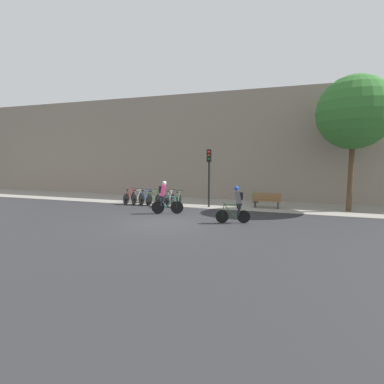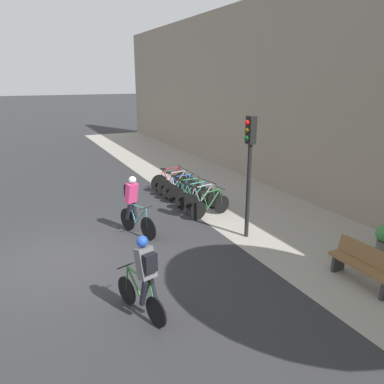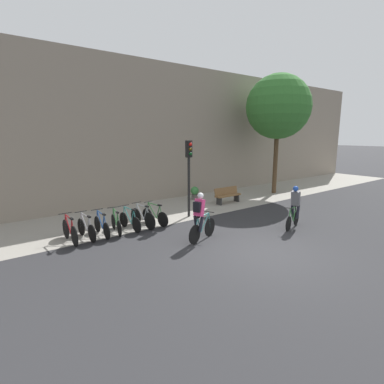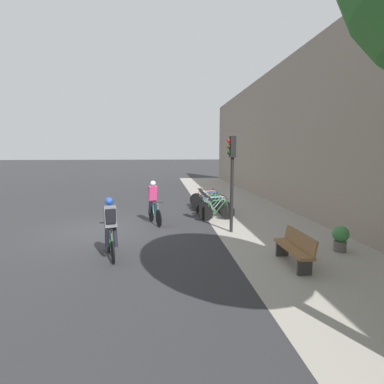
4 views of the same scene
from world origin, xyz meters
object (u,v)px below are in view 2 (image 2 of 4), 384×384
object	(u,v)px
parked_bike_0	(170,180)
parked_bike_5	(202,200)
parked_bike_2	(182,188)
bench	(364,265)
cyclist_pink	(133,204)
traffic_light_pole	(249,155)
parked_bike_4	(195,196)
cyclist_grey	(145,275)
parked_bike_6	(210,206)
parked_bike_1	(176,184)
parked_bike_3	(188,192)

from	to	relation	value
parked_bike_0	parked_bike_5	size ratio (longest dim) A/B	1.00
parked_bike_2	bench	xyz separation A→B (m)	(7.66, 1.09, 0.08)
cyclist_pink	traffic_light_pole	size ratio (longest dim) A/B	0.51
parked_bike_2	traffic_light_pole	size ratio (longest dim) A/B	0.48
parked_bike_4	cyclist_pink	bearing A→B (deg)	-62.54
bench	parked_bike_5	bearing A→B (deg)	-169.61
cyclist_grey	parked_bike_5	bearing A→B (deg)	142.68
traffic_light_pole	cyclist_grey	bearing A→B (deg)	-58.11
cyclist_grey	parked_bike_4	size ratio (longest dim) A/B	1.06
parked_bike_2	parked_bike_6	size ratio (longest dim) A/B	1.03
cyclist_grey	parked_bike_2	xyz separation A→B (m)	(-6.75, 3.81, -0.56)
parked_bike_1	parked_bike_5	xyz separation A→B (m)	(2.33, 0.00, 0.02)
cyclist_grey	parked_bike_0	bearing A→B (deg)	154.28
parked_bike_3	parked_bike_0	bearing A→B (deg)	179.96
parked_bike_5	traffic_light_pole	world-z (taller)	traffic_light_pole
parked_bike_4	parked_bike_6	world-z (taller)	parked_bike_6
bench	parked_bike_6	bearing A→B (deg)	-168.50
parked_bike_4	parked_bike_6	bearing A→B (deg)	0.03
parked_bike_4	traffic_light_pole	bearing A→B (deg)	3.00
parked_bike_6	parked_bike_0	bearing A→B (deg)	179.99
parked_bike_2	traffic_light_pole	xyz separation A→B (m)	(4.28, 0.16, 2.06)
cyclist_grey	bench	distance (m)	5.00
parked_bike_2	parked_bike_1	bearing A→B (deg)	179.95
parked_bike_3	traffic_light_pole	xyz separation A→B (m)	(3.69, 0.16, 2.07)
parked_bike_0	parked_bike_2	distance (m)	1.17
parked_bike_0	traffic_light_pole	distance (m)	5.81
parked_bike_1	parked_bike_6	size ratio (longest dim) A/B	1.04
parked_bike_3	cyclist_grey	bearing A→B (deg)	-31.71
parked_bike_4	bench	size ratio (longest dim) A/B	0.97
parked_bike_1	parked_bike_6	world-z (taller)	parked_bike_1
traffic_light_pole	parked_bike_6	bearing A→B (deg)	-175.23
cyclist_grey	bench	xyz separation A→B (m)	(0.92, 4.89, -0.48)
cyclist_pink	parked_bike_6	size ratio (longest dim) A/B	1.09
parked_bike_0	traffic_light_pole	world-z (taller)	traffic_light_pole
parked_bike_6	parked_bike_1	bearing A→B (deg)	-180.00
cyclist_pink	parked_bike_5	xyz separation A→B (m)	(-0.84, 2.75, -0.53)
cyclist_pink	parked_bike_0	size ratio (longest dim) A/B	1.03
parked_bike_6	bench	bearing A→B (deg)	11.50
parked_bike_2	parked_bike_3	size ratio (longest dim) A/B	1.05
cyclist_grey	traffic_light_pole	xyz separation A→B (m)	(-2.47, 3.97, 1.51)
traffic_light_pole	bench	size ratio (longest dim) A/B	2.09
parked_bike_0	parked_bike_1	size ratio (longest dim) A/B	1.03
parked_bike_3	bench	xyz separation A→B (m)	(7.08, 1.09, 0.09)
parked_bike_2	parked_bike_6	world-z (taller)	parked_bike_6
parked_bike_0	parked_bike_6	bearing A→B (deg)	-0.01
parked_bike_4	bench	world-z (taller)	parked_bike_4
cyclist_pink	bench	distance (m)	6.37
parked_bike_3	parked_bike_5	world-z (taller)	parked_bike_5
parked_bike_2	parked_bike_4	bearing A→B (deg)	0.00
parked_bike_2	parked_bike_3	distance (m)	0.58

